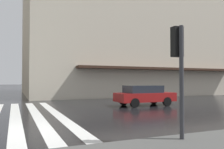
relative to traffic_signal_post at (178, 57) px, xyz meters
name	(u,v)px	position (x,y,z in m)	size (l,w,h in m)	color
ground_plane	(18,132)	(3.36, 4.10, -2.40)	(220.00, 220.00, 0.00)	black
zebra_crossing	(15,116)	(7.36, 4.15, -2.39)	(13.00, 4.50, 0.01)	silver
haussmann_block_corner	(123,23)	(25.52, -10.47, 7.86)	(20.53, 26.98, 20.96)	beige
traffic_signal_post	(178,57)	(0.00, 0.00, 0.00)	(0.44, 0.30, 3.11)	#333338
car_red	(144,95)	(8.86, -4.16, -1.64)	(1.85, 4.10, 1.41)	maroon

